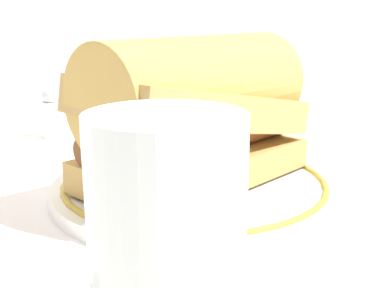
{
  "coord_description": "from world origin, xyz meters",
  "views": [
    {
      "loc": [
        -0.25,
        -0.36,
        0.16
      ],
      "look_at": [
        -0.03,
        0.0,
        0.04
      ],
      "focal_mm": 46.85,
      "sensor_mm": 36.0,
      "label": 1
    }
  ],
  "objects_px": {
    "plate": "(192,184)",
    "sausage_sandwich": "(192,110)",
    "drinking_glass": "(167,258)",
    "salt_shaker": "(53,112)"
  },
  "relations": [
    {
      "from": "plate",
      "to": "salt_shaker",
      "type": "xyz_separation_m",
      "value": [
        -0.05,
        0.27,
        0.03
      ]
    },
    {
      "from": "drinking_glass",
      "to": "sausage_sandwich",
      "type": "bearing_deg",
      "value": 56.17
    },
    {
      "from": "drinking_glass",
      "to": "salt_shaker",
      "type": "height_order",
      "value": "drinking_glass"
    },
    {
      "from": "plate",
      "to": "salt_shaker",
      "type": "height_order",
      "value": "salt_shaker"
    },
    {
      "from": "sausage_sandwich",
      "to": "drinking_glass",
      "type": "bearing_deg",
      "value": -139.29
    },
    {
      "from": "plate",
      "to": "salt_shaker",
      "type": "relative_size",
      "value": 3.72
    },
    {
      "from": "sausage_sandwich",
      "to": "salt_shaker",
      "type": "xyz_separation_m",
      "value": [
        -0.05,
        0.27,
        -0.04
      ]
    },
    {
      "from": "plate",
      "to": "drinking_glass",
      "type": "distance_m",
      "value": 0.23
    },
    {
      "from": "plate",
      "to": "sausage_sandwich",
      "type": "xyz_separation_m",
      "value": [
        0.0,
        0.0,
        0.07
      ]
    },
    {
      "from": "plate",
      "to": "drinking_glass",
      "type": "relative_size",
      "value": 2.15
    }
  ]
}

